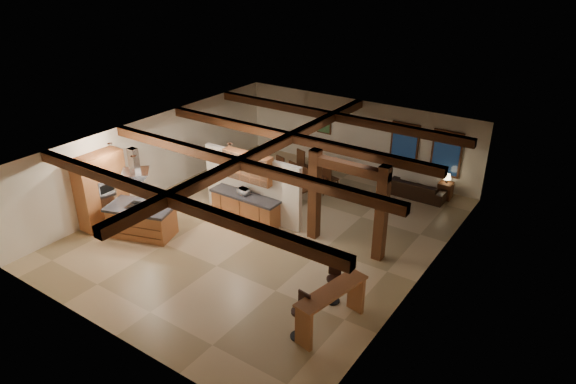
% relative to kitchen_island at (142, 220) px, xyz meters
% --- Properties ---
extents(ground, '(12.00, 12.00, 0.00)m').
position_rel_kitchen_island_xyz_m(ground, '(3.07, 2.44, -0.51)').
color(ground, tan).
rests_on(ground, ground).
extents(room_walls, '(12.00, 12.00, 12.00)m').
position_rel_kitchen_island_xyz_m(room_walls, '(3.07, 2.44, 1.27)').
color(room_walls, white).
rests_on(room_walls, ground).
extents(ceiling_beams, '(10.00, 12.00, 0.28)m').
position_rel_kitchen_island_xyz_m(ceiling_beams, '(3.07, 2.44, 2.25)').
color(ceiling_beams, '#401E10').
rests_on(ceiling_beams, room_walls).
extents(timber_posts, '(2.50, 0.30, 2.90)m').
position_rel_kitchen_island_xyz_m(timber_posts, '(5.57, 2.94, 1.25)').
color(timber_posts, '#401E10').
rests_on(timber_posts, ground).
extents(partition_wall, '(3.80, 0.18, 2.20)m').
position_rel_kitchen_island_xyz_m(partition_wall, '(2.07, 2.94, 0.59)').
color(partition_wall, white).
rests_on(partition_wall, ground).
extents(pantry_cabinet, '(0.67, 1.60, 2.40)m').
position_rel_kitchen_island_xyz_m(pantry_cabinet, '(-1.59, -0.16, 0.69)').
color(pantry_cabinet, '#995E31').
rests_on(pantry_cabinet, ground).
extents(back_counter, '(2.50, 0.66, 0.94)m').
position_rel_kitchen_island_xyz_m(back_counter, '(2.07, 2.55, -0.04)').
color(back_counter, '#995E31').
rests_on(back_counter, ground).
extents(upper_display_cabinet, '(1.80, 0.36, 0.95)m').
position_rel_kitchen_island_xyz_m(upper_display_cabinet, '(2.07, 2.75, 1.34)').
color(upper_display_cabinet, '#995E31').
rests_on(upper_display_cabinet, partition_wall).
extents(range_hood, '(1.10, 1.10, 1.40)m').
position_rel_kitchen_island_xyz_m(range_hood, '(0.00, 0.00, 1.27)').
color(range_hood, silver).
rests_on(range_hood, room_walls).
extents(back_windows, '(2.70, 0.07, 1.70)m').
position_rel_kitchen_island_xyz_m(back_windows, '(5.87, 8.37, 0.99)').
color(back_windows, '#401E10').
rests_on(back_windows, room_walls).
extents(framed_art, '(0.65, 0.05, 0.85)m').
position_rel_kitchen_island_xyz_m(framed_art, '(1.57, 8.37, 1.19)').
color(framed_art, '#401E10').
rests_on(framed_art, room_walls).
extents(recessed_cans, '(3.16, 2.46, 0.03)m').
position_rel_kitchen_island_xyz_m(recessed_cans, '(0.54, 0.50, 2.36)').
color(recessed_cans, silver).
rests_on(recessed_cans, room_walls).
extents(kitchen_island, '(2.29, 1.67, 1.02)m').
position_rel_kitchen_island_xyz_m(kitchen_island, '(0.00, 0.00, 0.00)').
color(kitchen_island, '#995E31').
rests_on(kitchen_island, ground).
extents(dining_table, '(2.04, 1.65, 0.63)m').
position_rel_kitchen_island_xyz_m(dining_table, '(2.35, 5.63, -0.20)').
color(dining_table, '#3B1D0E').
rests_on(dining_table, ground).
extents(sofa, '(2.11, 0.84, 0.61)m').
position_rel_kitchen_island_xyz_m(sofa, '(6.06, 7.46, -0.21)').
color(sofa, black).
rests_on(sofa, ground).
extents(microwave, '(0.41, 0.30, 0.21)m').
position_rel_kitchen_island_xyz_m(microwave, '(2.04, 2.55, 0.53)').
color(microwave, silver).
rests_on(microwave, back_counter).
extents(bar_counter, '(0.91, 2.12, 1.08)m').
position_rel_kitchen_island_xyz_m(bar_counter, '(7.05, -0.46, 0.22)').
color(bar_counter, '#995E31').
rests_on(bar_counter, ground).
extents(side_table, '(0.50, 0.50, 0.60)m').
position_rel_kitchen_island_xyz_m(side_table, '(6.94, 7.92, -0.21)').
color(side_table, '#401E10').
rests_on(side_table, ground).
extents(table_lamp, '(0.28, 0.28, 0.33)m').
position_rel_kitchen_island_xyz_m(table_lamp, '(6.94, 7.92, 0.32)').
color(table_lamp, black).
rests_on(table_lamp, side_table).
extents(bar_stool_a, '(0.41, 0.42, 1.17)m').
position_rel_kitchen_island_xyz_m(bar_stool_a, '(6.62, -1.13, 0.08)').
color(bar_stool_a, black).
rests_on(bar_stool_a, ground).
extents(bar_stool_b, '(0.40, 0.41, 1.09)m').
position_rel_kitchen_island_xyz_m(bar_stool_b, '(6.58, 0.46, 0.04)').
color(bar_stool_b, black).
rests_on(bar_stool_b, ground).
extents(dining_chairs, '(2.33, 2.33, 1.24)m').
position_rel_kitchen_island_xyz_m(dining_chairs, '(2.35, 5.63, 0.11)').
color(dining_chairs, '#401E10').
rests_on(dining_chairs, ground).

